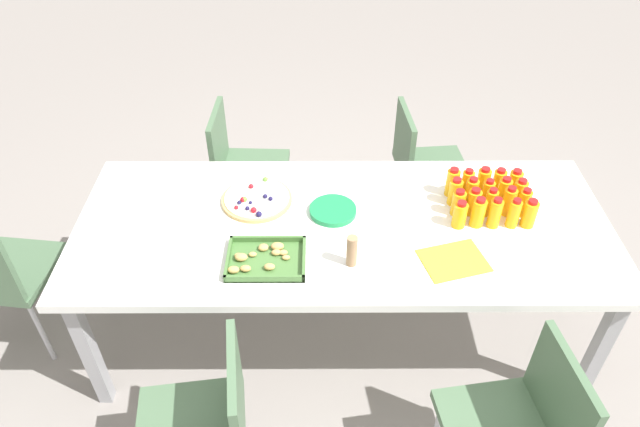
% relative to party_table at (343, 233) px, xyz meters
% --- Properties ---
extents(ground_plane, '(12.00, 12.00, 0.00)m').
position_rel_party_table_xyz_m(ground_plane, '(0.00, 0.00, -0.69)').
color(ground_plane, gray).
extents(party_table, '(2.39, 0.96, 0.74)m').
position_rel_party_table_xyz_m(party_table, '(0.00, 0.00, 0.00)').
color(party_table, white).
rests_on(party_table, ground_plane).
extents(chair_far_right, '(0.45, 0.45, 0.83)m').
position_rel_party_table_xyz_m(chair_far_right, '(0.52, 0.82, -0.19)').
color(chair_far_right, '#4C6B4C').
rests_on(chair_far_right, ground_plane).
extents(chair_near_right, '(0.42, 0.42, 0.83)m').
position_rel_party_table_xyz_m(chair_near_right, '(0.56, -0.81, -0.19)').
color(chair_near_right, '#4C6B4C').
rests_on(chair_near_right, ground_plane).
extents(chair_near_left, '(0.43, 0.43, 0.83)m').
position_rel_party_table_xyz_m(chair_near_left, '(-0.49, -0.82, -0.19)').
color(chair_near_left, '#4C6B4C').
rests_on(chair_near_left, ground_plane).
extents(chair_far_left, '(0.45, 0.45, 0.83)m').
position_rel_party_table_xyz_m(chair_far_left, '(-0.62, 0.83, -0.19)').
color(chair_far_left, '#4C6B4C').
rests_on(chair_far_left, ground_plane).
extents(juice_bottle_0, '(0.06, 0.06, 0.14)m').
position_rel_party_table_xyz_m(juice_bottle_0, '(-0.81, -0.21, 0.12)').
color(juice_bottle_0, '#FAAE14').
rests_on(juice_bottle_0, party_table).
extents(juice_bottle_1, '(0.06, 0.06, 0.14)m').
position_rel_party_table_xyz_m(juice_bottle_1, '(-0.73, -0.22, 0.12)').
color(juice_bottle_1, '#FAAD14').
rests_on(juice_bottle_1, party_table).
extents(juice_bottle_2, '(0.06, 0.06, 0.14)m').
position_rel_party_table_xyz_m(juice_bottle_2, '(-0.66, -0.22, 0.12)').
color(juice_bottle_2, '#F9AD14').
rests_on(juice_bottle_2, party_table).
extents(juice_bottle_3, '(0.05, 0.05, 0.14)m').
position_rel_party_table_xyz_m(juice_bottle_3, '(-0.58, -0.21, 0.12)').
color(juice_bottle_3, '#F8AE14').
rests_on(juice_bottle_3, party_table).
extents(juice_bottle_4, '(0.06, 0.06, 0.15)m').
position_rel_party_table_xyz_m(juice_bottle_4, '(-0.51, -0.21, 0.13)').
color(juice_bottle_4, '#F9AC14').
rests_on(juice_bottle_4, party_table).
extents(juice_bottle_5, '(0.06, 0.06, 0.14)m').
position_rel_party_table_xyz_m(juice_bottle_5, '(-0.81, -0.14, 0.12)').
color(juice_bottle_5, '#F9AB14').
rests_on(juice_bottle_5, party_table).
extents(juice_bottle_6, '(0.06, 0.06, 0.14)m').
position_rel_party_table_xyz_m(juice_bottle_6, '(-0.74, -0.14, 0.12)').
color(juice_bottle_6, '#FAAF14').
rests_on(juice_bottle_6, party_table).
extents(juice_bottle_7, '(0.05, 0.05, 0.14)m').
position_rel_party_table_xyz_m(juice_bottle_7, '(-0.66, -0.13, 0.12)').
color(juice_bottle_7, '#F9AD14').
rests_on(juice_bottle_7, party_table).
extents(juice_bottle_8, '(0.06, 0.06, 0.15)m').
position_rel_party_table_xyz_m(juice_bottle_8, '(-0.59, -0.13, 0.13)').
color(juice_bottle_8, '#FAAD14').
rests_on(juice_bottle_8, party_table).
extents(juice_bottle_9, '(0.06, 0.06, 0.14)m').
position_rel_party_table_xyz_m(juice_bottle_9, '(-0.52, -0.14, 0.12)').
color(juice_bottle_9, '#FAAF14').
rests_on(juice_bottle_9, party_table).
extents(juice_bottle_10, '(0.05, 0.05, 0.14)m').
position_rel_party_table_xyz_m(juice_bottle_10, '(-0.81, -0.06, 0.12)').
color(juice_bottle_10, '#FAAF14').
rests_on(juice_bottle_10, party_table).
extents(juice_bottle_11, '(0.06, 0.06, 0.15)m').
position_rel_party_table_xyz_m(juice_bottle_11, '(-0.74, -0.07, 0.13)').
color(juice_bottle_11, '#FAAC14').
rests_on(juice_bottle_11, party_table).
extents(juice_bottle_12, '(0.05, 0.05, 0.14)m').
position_rel_party_table_xyz_m(juice_bottle_12, '(-0.66, -0.06, 0.12)').
color(juice_bottle_12, '#F9AE14').
rests_on(juice_bottle_12, party_table).
extents(juice_bottle_13, '(0.06, 0.06, 0.14)m').
position_rel_party_table_xyz_m(juice_bottle_13, '(-0.59, -0.07, 0.12)').
color(juice_bottle_13, '#F9AC14').
rests_on(juice_bottle_13, party_table).
extents(juice_bottle_14, '(0.06, 0.06, 0.13)m').
position_rel_party_table_xyz_m(juice_bottle_14, '(-0.52, -0.07, 0.12)').
color(juice_bottle_14, '#F9AC14').
rests_on(juice_bottle_14, party_table).
extents(juice_bottle_15, '(0.06, 0.06, 0.14)m').
position_rel_party_table_xyz_m(juice_bottle_15, '(-0.81, 0.01, 0.12)').
color(juice_bottle_15, '#F9AD14').
rests_on(juice_bottle_15, party_table).
extents(juice_bottle_16, '(0.05, 0.05, 0.15)m').
position_rel_party_table_xyz_m(juice_bottle_16, '(-0.74, 0.02, 0.13)').
color(juice_bottle_16, '#F9AE14').
rests_on(juice_bottle_16, party_table).
extents(juice_bottle_17, '(0.06, 0.06, 0.15)m').
position_rel_party_table_xyz_m(juice_bottle_17, '(-0.66, 0.02, 0.13)').
color(juice_bottle_17, '#FAAB14').
rests_on(juice_bottle_17, party_table).
extents(juice_bottle_18, '(0.06, 0.06, 0.15)m').
position_rel_party_table_xyz_m(juice_bottle_18, '(-0.59, 0.01, 0.13)').
color(juice_bottle_18, '#F8AF14').
rests_on(juice_bottle_18, party_table).
extents(juice_bottle_19, '(0.06, 0.06, 0.13)m').
position_rel_party_table_xyz_m(juice_bottle_19, '(-0.51, 0.02, 0.12)').
color(juice_bottle_19, '#F9AE14').
rests_on(juice_bottle_19, party_table).
extents(fruit_pizza, '(0.33, 0.33, 0.05)m').
position_rel_party_table_xyz_m(fruit_pizza, '(0.40, -0.16, 0.07)').
color(fruit_pizza, tan).
rests_on(fruit_pizza, party_table).
extents(snack_tray, '(0.32, 0.24, 0.04)m').
position_rel_party_table_xyz_m(snack_tray, '(0.33, 0.24, 0.07)').
color(snack_tray, '#477238').
rests_on(snack_tray, party_table).
extents(plate_stack, '(0.21, 0.21, 0.02)m').
position_rel_party_table_xyz_m(plate_stack, '(0.04, -0.07, 0.07)').
color(plate_stack, '#1E8C4C').
rests_on(plate_stack, party_table).
extents(napkin_stack, '(0.15, 0.15, 0.01)m').
position_rel_party_table_xyz_m(napkin_stack, '(0.99, 0.00, 0.06)').
color(napkin_stack, white).
rests_on(napkin_stack, party_table).
extents(cardboard_tube, '(0.04, 0.04, 0.14)m').
position_rel_party_table_xyz_m(cardboard_tube, '(-0.02, 0.25, 0.13)').
color(cardboard_tube, '#9E7A56').
rests_on(cardboard_tube, party_table).
extents(paper_folder, '(0.30, 0.26, 0.01)m').
position_rel_party_table_xyz_m(paper_folder, '(-0.45, 0.24, 0.06)').
color(paper_folder, yellow).
rests_on(paper_folder, party_table).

